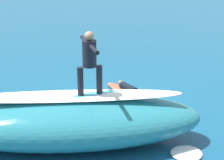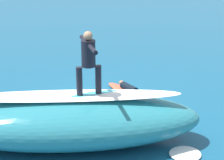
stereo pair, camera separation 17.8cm
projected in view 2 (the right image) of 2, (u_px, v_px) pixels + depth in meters
name	position (u px, v px, depth m)	size (l,w,h in m)	color
ground_plane	(99.00, 107.00, 14.05)	(120.00, 120.00, 0.00)	#145175
wave_crest	(68.00, 121.00, 11.49)	(7.18, 2.44, 1.38)	teal
wave_foam_lip	(67.00, 96.00, 11.23)	(6.10, 0.86, 0.08)	white
surfboard_riding	(89.00, 95.00, 11.26)	(2.19, 0.55, 0.08)	#33B2D1
surfer_riding	(88.00, 58.00, 10.91)	(0.86, 1.46, 1.69)	black
surfboard_paddling	(129.00, 93.00, 15.11)	(2.45, 0.54, 0.10)	#E0563D
surfer_paddling	(131.00, 89.00, 14.96)	(1.26, 1.19, 0.28)	black
foam_patch_near	(185.00, 154.00, 11.12)	(0.85, 0.82, 0.08)	white
foam_patch_mid	(26.00, 135.00, 12.06)	(0.67, 0.56, 0.15)	white
foam_patch_far	(8.00, 119.00, 13.12)	(1.03, 0.65, 0.09)	white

